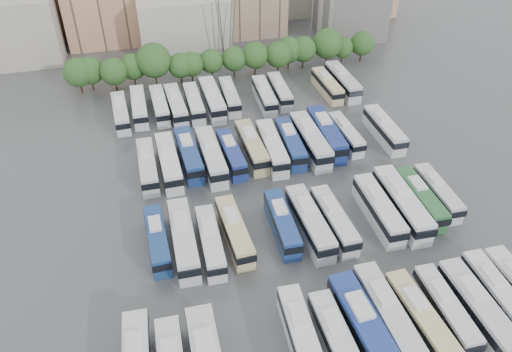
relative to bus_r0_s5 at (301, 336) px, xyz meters
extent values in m
plane|color=#424447|center=(4.84, 23.16, -1.79)|extent=(220.00, 220.00, 0.00)
cylinder|color=black|center=(-24.03, 65.18, -0.62)|extent=(0.36, 0.36, 2.34)
sphere|color=#234C1E|center=(-24.03, 65.18, 2.56)|extent=(5.63, 5.63, 5.63)
cylinder|color=black|center=(-21.85, 65.91, -0.67)|extent=(0.36, 0.36, 2.25)
sphere|color=#234C1E|center=(-21.85, 65.91, 2.38)|extent=(5.39, 5.39, 5.39)
cylinder|color=black|center=(-17.33, 64.41, -0.67)|extent=(0.36, 0.36, 2.24)
sphere|color=#234C1E|center=(-17.33, 64.41, 2.38)|extent=(5.39, 5.39, 5.39)
cylinder|color=black|center=(-13.61, 65.99, -0.70)|extent=(0.36, 0.36, 2.18)
sphere|color=#234C1E|center=(-13.61, 65.99, 2.26)|extent=(5.23, 5.23, 5.23)
cylinder|color=black|center=(-9.42, 64.98, -0.35)|extent=(0.36, 0.36, 2.88)
sphere|color=#234C1E|center=(-9.42, 64.98, 3.56)|extent=(6.91, 6.91, 6.91)
cylinder|color=black|center=(-4.36, 64.48, -0.73)|extent=(0.36, 0.36, 2.11)
sphere|color=#234C1E|center=(-4.36, 64.48, 2.13)|extent=(5.07, 5.07, 5.07)
cylinder|color=black|center=(-2.13, 64.76, -0.75)|extent=(0.36, 0.36, 2.09)
sphere|color=#234C1E|center=(-2.13, 64.76, 2.08)|extent=(5.00, 5.00, 5.00)
cylinder|color=black|center=(2.06, 65.35, -0.76)|extent=(0.36, 0.36, 2.06)
sphere|color=#234C1E|center=(2.06, 65.35, 2.03)|extent=(4.94, 4.94, 4.94)
cylinder|color=black|center=(6.74, 65.06, -0.73)|extent=(0.36, 0.36, 2.11)
sphere|color=#234C1E|center=(6.74, 65.06, 2.13)|extent=(5.07, 5.07, 5.07)
cylinder|color=black|center=(11.15, 64.90, -0.63)|extent=(0.36, 0.36, 2.32)
sphere|color=#234C1E|center=(11.15, 64.90, 2.51)|extent=(5.56, 5.56, 5.56)
cylinder|color=black|center=(15.95, 64.32, -0.66)|extent=(0.36, 0.36, 2.26)
sphere|color=#234C1E|center=(15.95, 64.32, 2.41)|extent=(5.43, 5.43, 5.43)
cylinder|color=black|center=(18.77, 65.98, -0.64)|extent=(0.36, 0.36, 2.30)
sphere|color=#234C1E|center=(18.77, 65.98, 2.48)|extent=(5.51, 5.51, 5.51)
cylinder|color=black|center=(21.91, 65.68, -0.66)|extent=(0.36, 0.36, 2.27)
sphere|color=#234C1E|center=(21.91, 65.68, 2.42)|extent=(5.44, 5.44, 5.44)
cylinder|color=black|center=(27.22, 65.75, -0.46)|extent=(0.36, 0.36, 2.65)
sphere|color=#234C1E|center=(27.22, 65.75, 3.13)|extent=(6.36, 6.36, 6.36)
cylinder|color=black|center=(30.95, 65.99, -0.84)|extent=(0.36, 0.36, 1.90)
sphere|color=#234C1E|center=(30.95, 65.99, 1.74)|extent=(4.57, 4.57, 4.57)
cylinder|color=black|center=(35.42, 65.91, -0.69)|extent=(0.36, 0.36, 2.19)
sphere|color=#234C1E|center=(35.42, 65.91, 2.28)|extent=(5.26, 5.26, 5.26)
cube|color=#9E998E|center=(-37.16, 85.16, 5.21)|extent=(18.00, 14.00, 14.00)
cube|color=tan|center=(-19.16, 91.16, 7.21)|extent=(16.00, 12.00, 18.00)
cube|color=#ADA89E|center=(-1.16, 83.16, 4.21)|extent=(20.00, 14.00, 12.00)
cube|color=gray|center=(-9.16, 97.16, 3.21)|extent=(12.00, 10.00, 10.00)
cube|color=silver|center=(-16.70, 1.70, 1.85)|extent=(1.84, 3.29, 0.44)
cube|color=silver|center=(-13.44, 0.19, 1.77)|extent=(1.73, 3.18, 0.43)
cube|color=silver|center=(-9.99, -0.07, 2.22)|extent=(1.92, 3.56, 0.49)
cube|color=silver|center=(0.00, 0.01, -0.18)|extent=(2.91, 11.49, 3.23)
cube|color=black|center=(-0.01, -0.13, 0.44)|extent=(3.03, 11.66, 0.95)
cube|color=silver|center=(0.06, 1.43, 1.65)|extent=(1.74, 3.11, 0.42)
cube|color=silver|center=(3.35, -1.65, -0.16)|extent=(2.55, 11.50, 3.25)
cube|color=black|center=(3.35, -1.79, 0.46)|extent=(2.66, 11.68, 0.96)
cube|color=silver|center=(3.34, -0.22, 1.67)|extent=(1.65, 3.08, 0.42)
cube|color=navy|center=(6.60, -1.13, 0.11)|extent=(3.42, 13.53, 3.80)
cube|color=black|center=(6.61, -1.29, 0.84)|extent=(3.56, 13.73, 1.12)
cube|color=silver|center=(6.53, 0.55, 2.26)|extent=(2.05, 3.66, 0.49)
cube|color=silver|center=(9.75, 0.30, -0.04)|extent=(2.73, 12.39, 3.50)
cube|color=black|center=(9.75, 0.15, 0.63)|extent=(2.85, 12.57, 1.03)
cube|color=silver|center=(9.73, 1.85, 1.94)|extent=(1.78, 3.31, 0.45)
cube|color=beige|center=(13.09, -0.98, -0.16)|extent=(3.04, 11.60, 3.26)
cube|color=black|center=(13.10, -1.12, 0.46)|extent=(3.16, 11.78, 0.96)
cube|color=silver|center=(13.02, 0.46, 1.68)|extent=(1.79, 3.15, 0.42)
cube|color=silver|center=(16.46, -0.49, -0.25)|extent=(2.52, 10.91, 3.08)
cube|color=black|center=(16.46, -0.63, 0.34)|extent=(2.63, 11.07, 0.91)
cube|color=silver|center=(16.49, 0.87, 1.49)|extent=(1.59, 2.93, 0.40)
cube|color=silver|center=(19.69, -1.50, -0.04)|extent=(2.74, 12.39, 3.50)
cube|color=black|center=(19.69, -1.65, 0.63)|extent=(2.86, 12.57, 1.03)
cube|color=silver|center=(19.67, 0.05, 1.94)|extent=(1.78, 3.31, 0.45)
cube|color=silver|center=(23.12, -0.07, -0.20)|extent=(2.69, 11.31, 3.19)
cube|color=black|center=(23.12, -0.21, 0.41)|extent=(2.81, 11.48, 0.94)
cube|color=silver|center=(23.16, 1.33, 1.60)|extent=(1.67, 3.04, 0.41)
cube|color=navy|center=(-13.25, 18.14, -0.27)|extent=(2.56, 10.76, 3.03)
cube|color=black|center=(-13.25, 18.00, 0.31)|extent=(2.67, 10.92, 0.89)
cube|color=silver|center=(-13.29, 19.47, 1.44)|extent=(1.59, 2.89, 0.39)
cube|color=silver|center=(-10.04, 17.13, -0.01)|extent=(2.76, 12.56, 3.55)
cube|color=black|center=(-10.04, 16.97, 0.67)|extent=(2.89, 12.75, 1.05)
cube|color=silver|center=(-10.03, 18.70, 1.99)|extent=(1.80, 3.36, 0.46)
cube|color=silver|center=(-6.78, 16.07, -0.22)|extent=(2.57, 11.15, 3.15)
cube|color=black|center=(-6.78, 15.93, 0.39)|extent=(2.68, 11.32, 0.93)
cube|color=silver|center=(-6.76, 17.46, 1.56)|extent=(1.63, 2.99, 0.41)
cube|color=#CABC8A|center=(-3.44, 17.18, -0.18)|extent=(2.98, 11.49, 3.22)
cube|color=black|center=(-3.43, 17.04, 0.44)|extent=(3.10, 11.66, 0.95)
cube|color=silver|center=(-3.51, 18.60, 1.64)|extent=(1.76, 3.11, 0.42)
cube|color=navy|center=(2.99, 17.20, -0.22)|extent=(2.70, 11.18, 3.15)
cube|color=black|center=(2.99, 17.06, 0.39)|extent=(2.81, 11.35, 0.93)
cube|color=silver|center=(3.04, 18.59, 1.56)|extent=(1.66, 3.01, 0.41)
cube|color=silver|center=(6.49, 16.29, -0.03)|extent=(3.03, 12.47, 3.51)
cube|color=black|center=(6.50, 16.14, 0.64)|extent=(3.16, 12.66, 1.03)
cube|color=silver|center=(6.44, 17.84, 1.95)|extent=(1.86, 3.36, 0.45)
cube|color=silver|center=(9.83, 16.07, -0.17)|extent=(2.78, 11.52, 3.25)
cube|color=black|center=(9.83, 15.93, 0.45)|extent=(2.90, 11.70, 0.95)
cube|color=silver|center=(9.78, 17.50, 1.67)|extent=(1.71, 3.10, 0.42)
cube|color=silver|center=(16.47, 16.52, -0.06)|extent=(2.78, 12.23, 3.45)
cube|color=black|center=(16.47, 16.37, 0.60)|extent=(2.90, 12.41, 1.02)
cube|color=silver|center=(16.49, 18.04, 1.89)|extent=(1.78, 3.28, 0.45)
cube|color=silver|center=(19.91, 16.66, 0.11)|extent=(3.17, 13.45, 3.79)
cube|color=black|center=(19.91, 16.49, 0.83)|extent=(3.31, 13.66, 1.12)
cube|color=silver|center=(19.95, 18.33, 2.25)|extent=(1.98, 3.61, 0.49)
cube|color=#2A6336|center=(23.17, 17.34, -0.17)|extent=(2.63, 11.48, 3.24)
cube|color=black|center=(23.17, 17.20, 0.45)|extent=(2.75, 11.66, 0.95)
cube|color=silver|center=(23.19, 18.77, 1.66)|extent=(1.67, 3.08, 0.42)
cube|color=silver|center=(26.33, 18.13, -0.28)|extent=(2.51, 10.73, 3.03)
cube|color=black|center=(26.32, 17.99, 0.30)|extent=(2.62, 10.89, 0.89)
cube|color=silver|center=(26.36, 19.46, 1.43)|extent=(1.58, 2.88, 0.39)
cube|color=silver|center=(-13.29, 34.43, -0.15)|extent=(2.53, 11.60, 3.28)
cube|color=black|center=(-13.29, 34.29, 0.48)|extent=(2.65, 11.78, 0.97)
cube|color=silver|center=(-13.30, 35.88, 1.71)|extent=(1.66, 3.10, 0.42)
cube|color=white|center=(-10.05, 34.51, -0.02)|extent=(3.00, 12.57, 3.54)
cube|color=black|center=(-10.04, 34.35, 0.66)|extent=(3.13, 12.76, 1.04)
cube|color=silver|center=(-10.09, 36.07, 1.98)|extent=(1.86, 3.38, 0.46)
cube|color=navy|center=(-6.81, 35.84, -0.06)|extent=(3.17, 12.30, 3.45)
cube|color=black|center=(-6.80, 35.68, 0.60)|extent=(3.30, 12.49, 1.02)
cube|color=silver|center=(-6.88, 37.36, 1.89)|extent=(1.88, 3.33, 0.45)
cube|color=silver|center=(-3.47, 34.33, 0.03)|extent=(3.06, 12.93, 3.65)
cube|color=black|center=(-3.46, 34.17, 0.73)|extent=(3.19, 13.13, 1.07)
cube|color=silver|center=(-3.51, 35.93, 2.09)|extent=(1.91, 3.48, 0.47)
cube|color=navy|center=(-0.22, 34.64, -0.22)|extent=(2.88, 11.17, 3.14)
cube|color=black|center=(-0.21, 34.50, 0.38)|extent=(3.00, 11.34, 0.92)
cube|color=silver|center=(-0.29, 36.02, 1.55)|extent=(1.71, 3.02, 0.41)
cube|color=#C0B384|center=(3.33, 35.68, -0.07)|extent=(2.92, 12.21, 3.44)
cube|color=black|center=(3.34, 35.53, 0.59)|extent=(3.04, 12.40, 1.01)
cube|color=silver|center=(3.29, 37.20, 1.87)|extent=(1.81, 3.29, 0.45)
cube|color=silver|center=(6.40, 34.54, -0.02)|extent=(3.11, 12.56, 3.53)
cube|color=black|center=(6.39, 34.39, 0.65)|extent=(3.24, 12.75, 1.04)
cube|color=silver|center=(6.46, 36.10, 1.97)|extent=(1.89, 3.39, 0.46)
cube|color=navy|center=(9.67, 35.17, -0.11)|extent=(3.07, 11.94, 3.35)
cube|color=black|center=(9.67, 35.02, 0.53)|extent=(3.20, 12.12, 0.99)
cube|color=silver|center=(9.74, 36.65, 1.78)|extent=(1.82, 3.23, 0.43)
cube|color=silver|center=(12.96, 34.83, 0.11)|extent=(2.92, 13.40, 3.79)
cube|color=black|center=(12.96, 34.66, 0.83)|extent=(3.06, 13.60, 1.12)
cube|color=silver|center=(12.95, 36.50, 2.25)|extent=(1.92, 3.58, 0.49)
cube|color=navy|center=(16.17, 36.16, 0.09)|extent=(3.25, 13.38, 3.77)
cube|color=black|center=(16.17, 35.99, 0.81)|extent=(3.39, 13.58, 1.11)
cube|color=silver|center=(16.23, 37.82, 2.22)|extent=(2.00, 3.60, 0.49)
cube|color=silver|center=(19.60, 35.91, -0.28)|extent=(2.57, 10.69, 3.01)
cube|color=black|center=(19.60, 35.78, 0.29)|extent=(2.68, 10.85, 0.89)
cube|color=silver|center=(19.56, 37.24, 1.42)|extent=(1.59, 2.88, 0.39)
cube|color=silver|center=(26.35, 35.41, -0.10)|extent=(2.59, 11.93, 3.38)
cube|color=black|center=(26.35, 35.26, 0.54)|extent=(2.71, 12.11, 0.99)
cube|color=silver|center=(26.36, 36.90, 1.81)|extent=(1.70, 3.19, 0.44)
cube|color=silver|center=(-16.77, 52.03, -0.19)|extent=(2.97, 11.41, 3.20)
cube|color=black|center=(-16.76, 51.89, 0.42)|extent=(3.09, 11.58, 0.94)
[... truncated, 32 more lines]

